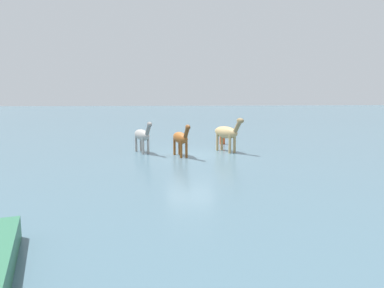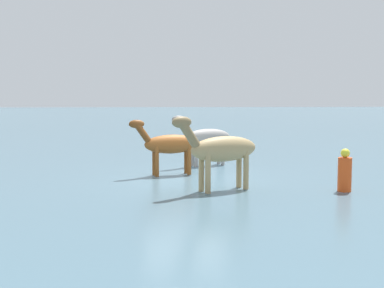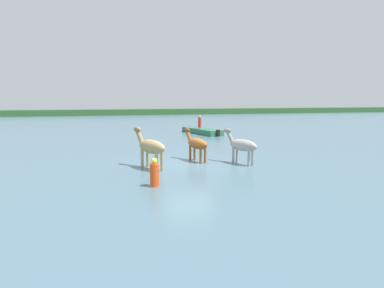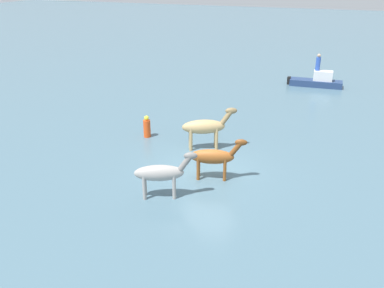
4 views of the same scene
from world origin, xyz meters
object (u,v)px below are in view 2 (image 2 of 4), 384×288
horse_rear_stallion (221,149)px  buoy_channel_marker (345,172)px  horse_gray_outer (169,144)px  horse_dark_mare (206,138)px

horse_rear_stallion → buoy_channel_marker: size_ratio=2.18×
horse_gray_outer → buoy_channel_marker: size_ratio=2.00×
horse_rear_stallion → horse_dark_mare: bearing=-116.6°
horse_gray_outer → buoy_channel_marker: (-3.00, -4.59, -0.47)m
horse_gray_outer → horse_rear_stallion: 3.02m
horse_gray_outer → buoy_channel_marker: bearing=130.2°
buoy_channel_marker → horse_dark_mare: bearing=32.6°
horse_dark_mare → horse_gray_outer: bearing=33.6°
horse_gray_outer → horse_dark_mare: horse_dark_mare is taller
buoy_channel_marker → horse_gray_outer: bearing=56.8°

